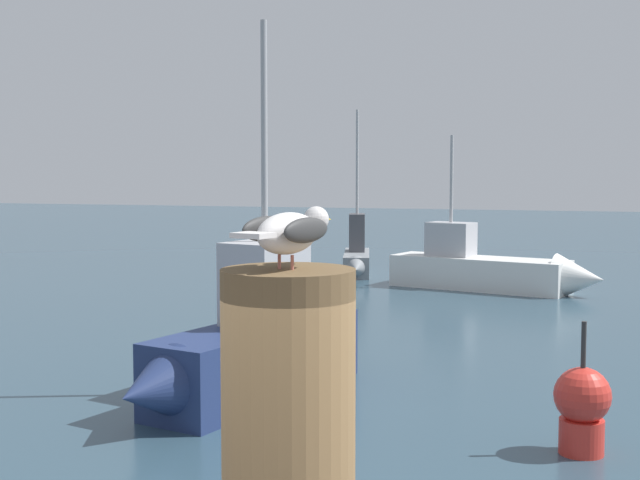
# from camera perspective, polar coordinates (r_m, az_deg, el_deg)

# --- Properties ---
(mooring_post) EXTENTS (0.32, 0.32, 0.86)m
(mooring_post) POSITION_cam_1_polar(r_m,az_deg,el_deg) (2.17, -2.07, -13.23)
(mooring_post) COLOR brown
(mooring_post) RESTS_ON harbor_quay
(seagull) EXTENTS (0.18, 0.39, 0.14)m
(seagull) POSITION_cam_1_polar(r_m,az_deg,el_deg) (2.07, -2.01, 0.58)
(seagull) COLOR #C66F60
(seagull) RESTS_ON mooring_post
(boat_white) EXTENTS (5.09, 2.36, 3.74)m
(boat_white) POSITION_cam_1_polar(r_m,az_deg,el_deg) (20.73, 11.44, -1.95)
(boat_white) COLOR silver
(boat_white) RESTS_ON ground_plane
(boat_grey) EXTENTS (1.48, 3.46, 4.45)m
(boat_grey) POSITION_cam_1_polar(r_m,az_deg,el_deg) (23.63, 2.41, -1.01)
(boat_grey) COLOR gray
(boat_grey) RESTS_ON ground_plane
(boat_navy) EXTENTS (1.84, 4.15, 4.63)m
(boat_navy) POSITION_cam_1_polar(r_m,az_deg,el_deg) (10.72, -4.87, -7.09)
(boat_navy) COLOR navy
(boat_navy) RESTS_ON ground_plane
(channel_buoy) EXTENTS (0.56, 0.56, 1.33)m
(channel_buoy) POSITION_cam_1_polar(r_m,az_deg,el_deg) (9.13, 16.73, -10.37)
(channel_buoy) COLOR red
(channel_buoy) RESTS_ON ground_plane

